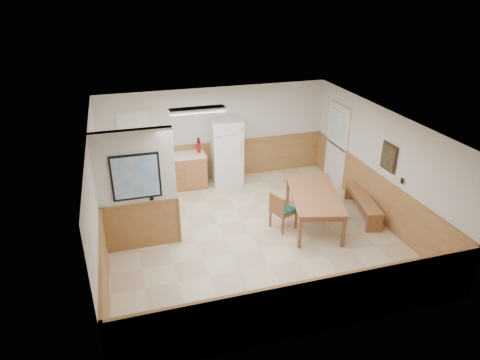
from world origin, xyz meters
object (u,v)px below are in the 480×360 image
object	(u,v)px
dining_table	(314,197)
dining_chair	(281,209)
fire_extinguisher	(199,146)
refrigerator	(226,152)
dining_bench	(363,201)
soap_bottle	(133,156)

from	to	relation	value
dining_table	dining_chair	xyz separation A→B (m)	(-0.79, -0.02, -0.17)
dining_table	dining_chair	distance (m)	0.81
dining_chair	fire_extinguisher	world-z (taller)	fire_extinguisher
refrigerator	dining_bench	world-z (taller)	refrigerator
dining_table	fire_extinguisher	size ratio (longest dim) A/B	5.53
refrigerator	soap_bottle	distance (m)	2.38
dining_table	soap_bottle	xyz separation A→B (m)	(-3.67, 2.63, 0.35)
refrigerator	dining_table	distance (m)	2.92
dining_chair	soap_bottle	xyz separation A→B (m)	(-2.88, 2.65, 0.52)
dining_chair	soap_bottle	world-z (taller)	soap_bottle
dining_chair	soap_bottle	distance (m)	3.95
dining_chair	dining_bench	bearing A→B (deg)	-20.33
fire_extinguisher	dining_chair	bearing A→B (deg)	-47.93
dining_chair	soap_bottle	size ratio (longest dim) A/B	3.67
dining_bench	soap_bottle	world-z (taller)	soap_bottle
refrigerator	fire_extinguisher	size ratio (longest dim) A/B	4.40
dining_table	fire_extinguisher	xyz separation A→B (m)	(-2.01, 2.69, 0.41)
dining_bench	dining_chair	bearing A→B (deg)	-166.24
dining_chair	dining_table	bearing A→B (deg)	-20.13
dining_chair	fire_extinguisher	xyz separation A→B (m)	(-1.21, 2.71, 0.58)
refrigerator	dining_chair	size ratio (longest dim) A/B	2.06
refrigerator	dining_table	bearing A→B (deg)	-60.78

